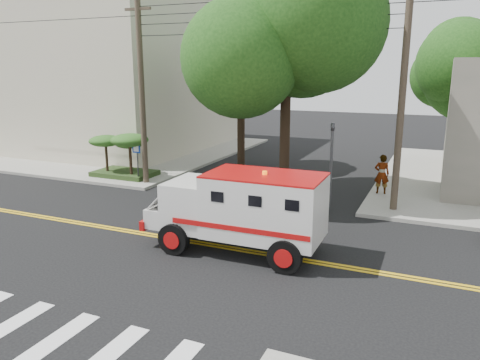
% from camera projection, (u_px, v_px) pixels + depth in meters
% --- Properties ---
extents(ground, '(100.00, 100.00, 0.00)m').
position_uv_depth(ground, '(182.00, 240.00, 16.02)').
color(ground, black).
rests_on(ground, ground).
extents(sidewalk_nw, '(17.00, 17.00, 0.15)m').
position_uv_depth(sidewalk_nw, '(114.00, 150.00, 33.29)').
color(sidewalk_nw, gray).
rests_on(sidewalk_nw, ground).
extents(building_left, '(16.00, 14.00, 10.00)m').
position_uv_depth(building_left, '(101.00, 76.00, 34.22)').
color(building_left, beige).
rests_on(building_left, sidewalk_nw).
extents(utility_pole_left, '(0.28, 0.28, 9.00)m').
position_uv_depth(utility_pole_left, '(142.00, 94.00, 22.49)').
color(utility_pole_left, '#382D23').
rests_on(utility_pole_left, ground).
extents(utility_pole_right, '(0.28, 0.28, 9.00)m').
position_uv_depth(utility_pole_right, '(402.00, 101.00, 18.03)').
color(utility_pole_right, '#382D23').
rests_on(utility_pole_right, ground).
extents(tree_main, '(6.08, 5.70, 9.85)m').
position_uv_depth(tree_main, '(295.00, 31.00, 19.11)').
color(tree_main, black).
rests_on(tree_main, ground).
extents(tree_left, '(4.48, 4.20, 7.70)m').
position_uv_depth(tree_left, '(245.00, 68.00, 26.22)').
color(tree_left, black).
rests_on(tree_left, ground).
extents(tree_right, '(4.80, 4.50, 8.20)m').
position_uv_depth(tree_right, '(470.00, 61.00, 25.19)').
color(tree_right, black).
rests_on(tree_right, ground).
extents(traffic_signal, '(0.15, 0.18, 3.60)m').
position_uv_depth(traffic_signal, '(331.00, 157.00, 19.00)').
color(traffic_signal, '#3F3F42').
rests_on(traffic_signal, ground).
extents(accessibility_sign, '(0.45, 0.10, 2.02)m').
position_uv_depth(accessibility_sign, '(137.00, 157.00, 23.61)').
color(accessibility_sign, '#3F3F42').
rests_on(accessibility_sign, ground).
extents(palm_planter, '(3.52, 2.63, 2.36)m').
position_uv_depth(palm_planter, '(122.00, 148.00, 24.43)').
color(palm_planter, '#1E3314').
rests_on(palm_planter, sidewalk_nw).
extents(armored_truck, '(5.77, 2.41, 2.61)m').
position_uv_depth(armored_truck, '(242.00, 207.00, 14.68)').
color(armored_truck, silver).
rests_on(armored_truck, ground).
extents(pedestrian_a, '(0.73, 0.54, 1.81)m').
position_uv_depth(pedestrian_a, '(382.00, 174.00, 21.20)').
color(pedestrian_a, gray).
rests_on(pedestrian_a, sidewalk_ne).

